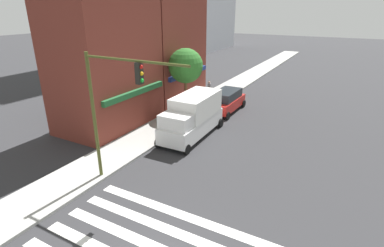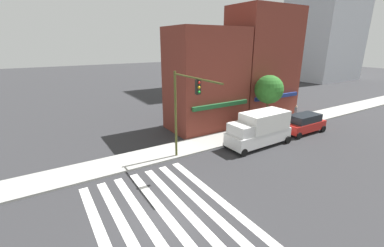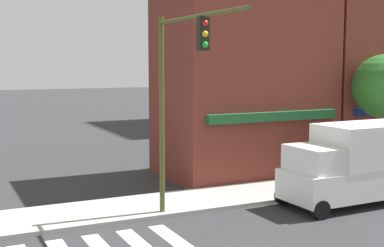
{
  "view_description": "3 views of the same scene",
  "coord_description": "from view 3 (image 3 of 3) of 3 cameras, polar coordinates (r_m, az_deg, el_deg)",
  "views": [
    {
      "loc": [
        -6.26,
        -5.01,
        8.85
      ],
      "look_at": [
        11.37,
        4.7,
        1.0
      ],
      "focal_mm": 28.0,
      "sensor_mm": 36.0,
      "label": 1
    },
    {
      "loc": [
        -4.91,
        -10.42,
        8.92
      ],
      "look_at": [
        3.98,
        4.0,
        3.5
      ],
      "focal_mm": 24.0,
      "sensor_mm": 36.0,
      "label": 2
    },
    {
      "loc": [
        -2.99,
        -10.51,
        5.33
      ],
      "look_at": [
        3.98,
        4.0,
        3.5
      ],
      "focal_mm": 50.0,
      "sensor_mm": 36.0,
      "label": 3
    }
  ],
  "objects": [
    {
      "name": "storefront_row",
      "position": [
        28.26,
        13.3,
        7.29
      ],
      "size": [
        15.79,
        5.3,
        12.69
      ],
      "color": "maroon",
      "rests_on": "ground_plane"
    },
    {
      "name": "box_truck_white",
      "position": [
        21.31,
        17.61,
        -3.94
      ],
      "size": [
        6.25,
        2.42,
        3.04
      ],
      "rotation": [
        0.0,
        0.0,
        0.02
      ],
      "color": "white",
      "rests_on": "ground_plane"
    },
    {
      "name": "traffic_signal",
      "position": [
        17.09,
        -1.59,
        4.48
      ],
      "size": [
        0.32,
        5.78,
        6.88
      ],
      "color": "#474C1E",
      "rests_on": "ground_plane"
    },
    {
      "name": "pedestrian_blue_shirt",
      "position": [
        23.81,
        17.18,
        -4.1
      ],
      "size": [
        0.32,
        0.32,
        1.77
      ],
      "rotation": [
        0.0,
        0.0,
        2.77
      ],
      "color": "#23232D",
      "rests_on": "sidewalk_left"
    },
    {
      "name": "sidewalk_left",
      "position": [
        18.99,
        -15.84,
        -9.83
      ],
      "size": [
        120.0,
        3.0,
        0.15
      ],
      "color": "#9E9E99",
      "rests_on": "ground_plane"
    }
  ]
}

